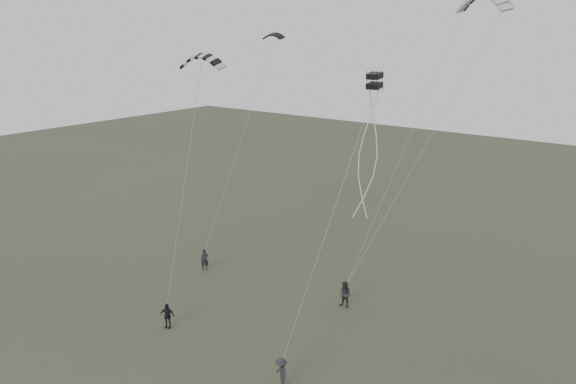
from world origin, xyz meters
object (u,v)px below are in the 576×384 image
Objects in this scene: flyer_left at (205,260)px; kite_striped at (201,56)px; flyer_far at (281,373)px; kite_dark_small at (273,34)px; flyer_right at (345,295)px; flyer_center at (167,316)px; kite_box at (375,81)px.

kite_striped is (2.90, -2.35, 14.03)m from flyer_left.
flyer_far is 0.57× the size of kite_striped.
kite_striped is (1.49, -8.46, -1.13)m from kite_dark_small.
flyer_right is at bearing 11.09° from kite_striped.
kite_box reaches higher than flyer_center.
flyer_right is 14.03m from kite_box.
kite_dark_small is 2.37× the size of kite_box.
flyer_left is at bearing 168.12° from kite_box.
flyer_center is 8.55m from flyer_far.
flyer_center is at bearing -89.37° from kite_striped.
flyer_left is 8.03m from flyer_center.
flyer_center is 0.54× the size of kite_striped.
kite_striped is (-9.66, 5.13, 14.01)m from flyer_far.
flyer_left is 0.98× the size of flyer_far.
kite_box is (3.33, -3.59, 13.15)m from flyer_right.
kite_dark_small is at bearing 75.22° from flyer_center.
flyer_center is 0.90× the size of kite_dark_small.
kite_box is (11.18, -0.07, -0.81)m from kite_striped.
flyer_far is (8.54, -0.53, 0.04)m from flyer_center.
flyer_center is 0.95× the size of flyer_far.
kite_dark_small is 0.60× the size of kite_striped.
kite_striped reaches higher than flyer_right.
kite_striped is at bearing 177.51° from kite_box.
kite_box is at bearing -46.79° from flyer_right.
flyer_center is at bearing -129.30° from flyer_right.
kite_striped is at bearing 77.60° from flyer_center.
kite_box reaches higher than flyer_far.
flyer_far is at bearing -48.78° from kite_dark_small.
flyer_right is at bearing -26.02° from kite_dark_small.
flyer_center is 20.20m from kite_dark_small.
kite_dark_small is (1.41, 6.11, 15.16)m from flyer_left.
kite_dark_small is at bearing 163.20° from flyer_far.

